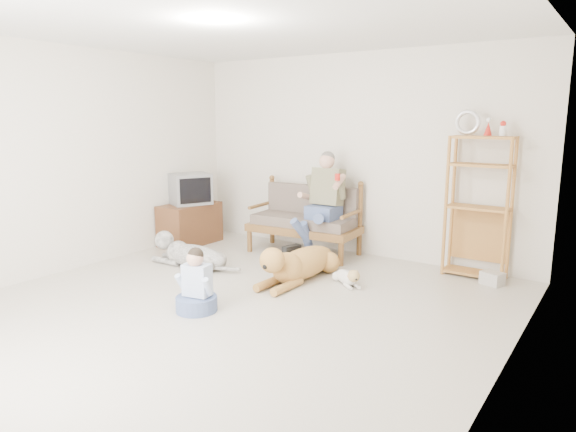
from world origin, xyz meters
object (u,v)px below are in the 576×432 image
Objects in this scene: etagere at (478,206)px; loveseat at (306,218)px; tv_stand at (190,224)px; golden_retriever at (298,264)px.

loveseat is at bearing -175.28° from etagere.
tv_stand is at bearing -169.44° from etagere.
tv_stand is at bearing -166.05° from loveseat.
tv_stand is 2.36m from golden_retriever.
tv_stand is 0.56× the size of golden_retriever.
etagere is at bearing 10.64° from tv_stand.
loveseat reaches higher than golden_retriever.
loveseat is 1.71× the size of tv_stand.
etagere reaches higher than golden_retriever.
loveseat is 1.30m from golden_retriever.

